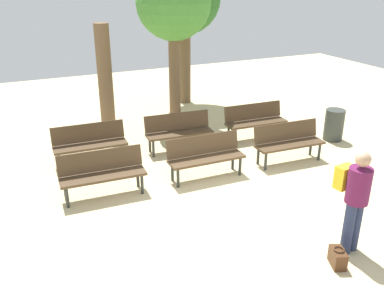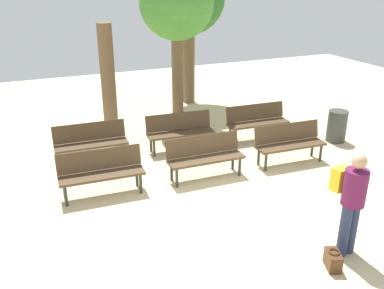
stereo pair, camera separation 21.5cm
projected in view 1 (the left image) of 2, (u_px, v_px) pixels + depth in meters
ground_plane at (240, 213)px, 7.50m from camera, size 24.00×24.00×0.00m
bench_r0_c0 at (102, 171)px, 7.92m from camera, size 1.62×0.56×0.87m
bench_r0_c1 at (205, 154)px, 8.65m from camera, size 1.61×0.52×0.87m
bench_r0_c2 at (288, 140)px, 9.37m from camera, size 1.62×0.56×0.87m
bench_r1_c0 at (90, 141)px, 9.30m from camera, size 1.62×0.55×0.87m
bench_r1_c1 at (179, 130)px, 10.00m from camera, size 1.63×0.60×0.87m
bench_r1_c2 at (255, 119)px, 10.72m from camera, size 1.62×0.56×0.87m
tree_0 at (174, 5)px, 10.83m from camera, size 1.96×1.96×4.24m
tree_1 at (184, 0)px, 12.68m from camera, size 2.21×2.21×4.38m
tree_2 at (105, 79)px, 10.84m from camera, size 0.38×0.38×2.83m
visitor_with_backpack at (355, 196)px, 6.16m from camera, size 0.38×0.55×1.65m
handbag at (338, 257)px, 6.11m from camera, size 0.29×0.36×0.29m
trash_bin at (334, 125)px, 10.63m from camera, size 0.48×0.48×0.80m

